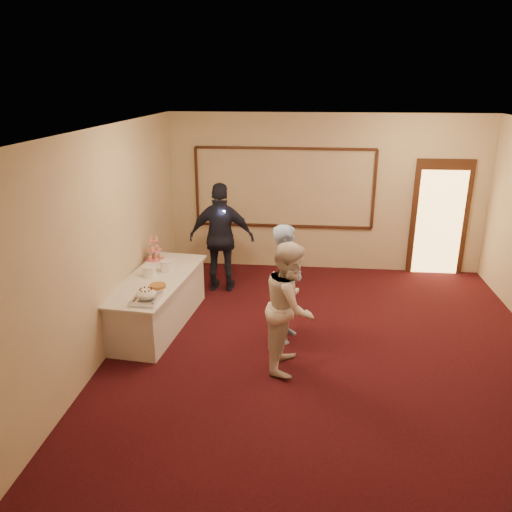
{
  "coord_description": "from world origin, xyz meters",
  "views": [
    {
      "loc": [
        -0.38,
        -5.97,
        3.53
      ],
      "look_at": [
        -1.07,
        0.78,
        1.15
      ],
      "focal_mm": 35.0,
      "sensor_mm": 36.0,
      "label": 1
    }
  ],
  "objects_px": {
    "tart": "(158,286)",
    "guest": "(222,238)",
    "plate_stack_a": "(149,271)",
    "cupcake_stand": "(154,250)",
    "buffet_table": "(158,301)",
    "woman": "(290,306)",
    "man": "(287,283)",
    "pavlova_tray": "(146,296)",
    "plate_stack_b": "(167,266)"
  },
  "relations": [
    {
      "from": "tart",
      "to": "woman",
      "type": "distance_m",
      "value": 1.97
    },
    {
      "from": "plate_stack_b",
      "to": "guest",
      "type": "distance_m",
      "value": 1.36
    },
    {
      "from": "pavlova_tray",
      "to": "woman",
      "type": "height_order",
      "value": "woman"
    },
    {
      "from": "plate_stack_a",
      "to": "pavlova_tray",
      "type": "bearing_deg",
      "value": -75.32
    },
    {
      "from": "tart",
      "to": "pavlova_tray",
      "type": "bearing_deg",
      "value": -93.0
    },
    {
      "from": "man",
      "to": "buffet_table",
      "type": "bearing_deg",
      "value": 97.2
    },
    {
      "from": "plate_stack_a",
      "to": "man",
      "type": "distance_m",
      "value": 2.08
    },
    {
      "from": "buffet_table",
      "to": "woman",
      "type": "xyz_separation_m",
      "value": [
        2.03,
        -0.96,
        0.46
      ]
    },
    {
      "from": "cupcake_stand",
      "to": "plate_stack_a",
      "type": "height_order",
      "value": "cupcake_stand"
    },
    {
      "from": "plate_stack_a",
      "to": "tart",
      "type": "bearing_deg",
      "value": -59.76
    },
    {
      "from": "buffet_table",
      "to": "cupcake_stand",
      "type": "bearing_deg",
      "value": 107.79
    },
    {
      "from": "plate_stack_b",
      "to": "guest",
      "type": "relative_size",
      "value": 0.11
    },
    {
      "from": "guest",
      "to": "plate_stack_a",
      "type": "bearing_deg",
      "value": 59.21
    },
    {
      "from": "tart",
      "to": "man",
      "type": "xyz_separation_m",
      "value": [
        1.81,
        0.16,
        0.06
      ]
    },
    {
      "from": "plate_stack_a",
      "to": "plate_stack_b",
      "type": "bearing_deg",
      "value": 49.24
    },
    {
      "from": "woman",
      "to": "buffet_table",
      "type": "bearing_deg",
      "value": 70.73
    },
    {
      "from": "plate_stack_b",
      "to": "tart",
      "type": "relative_size",
      "value": 0.76
    },
    {
      "from": "pavlova_tray",
      "to": "tart",
      "type": "distance_m",
      "value": 0.44
    },
    {
      "from": "cupcake_stand",
      "to": "man",
      "type": "bearing_deg",
      "value": -24.8
    },
    {
      "from": "cupcake_stand",
      "to": "man",
      "type": "xyz_separation_m",
      "value": [
        2.21,
        -1.02,
        -0.07
      ]
    },
    {
      "from": "pavlova_tray",
      "to": "guest",
      "type": "xyz_separation_m",
      "value": [
        0.63,
        2.29,
        0.12
      ]
    },
    {
      "from": "plate_stack_b",
      "to": "tart",
      "type": "xyz_separation_m",
      "value": [
        0.05,
        -0.67,
        -0.06
      ]
    },
    {
      "from": "plate_stack_a",
      "to": "guest",
      "type": "bearing_deg",
      "value": 58.96
    },
    {
      "from": "man",
      "to": "guest",
      "type": "height_order",
      "value": "guest"
    },
    {
      "from": "pavlova_tray",
      "to": "man",
      "type": "xyz_separation_m",
      "value": [
        1.84,
        0.6,
        0.01
      ]
    },
    {
      "from": "pavlova_tray",
      "to": "man",
      "type": "relative_size",
      "value": 0.28
    },
    {
      "from": "tart",
      "to": "guest",
      "type": "bearing_deg",
      "value": 71.91
    },
    {
      "from": "cupcake_stand",
      "to": "tart",
      "type": "distance_m",
      "value": 1.25
    },
    {
      "from": "pavlova_tray",
      "to": "plate_stack_b",
      "type": "distance_m",
      "value": 1.11
    },
    {
      "from": "buffet_table",
      "to": "guest",
      "type": "distance_m",
      "value": 1.75
    },
    {
      "from": "tart",
      "to": "cupcake_stand",
      "type": "bearing_deg",
      "value": 108.66
    },
    {
      "from": "cupcake_stand",
      "to": "woman",
      "type": "bearing_deg",
      "value": -37.49
    },
    {
      "from": "man",
      "to": "pavlova_tray",
      "type": "bearing_deg",
      "value": 121.74
    },
    {
      "from": "cupcake_stand",
      "to": "tart",
      "type": "height_order",
      "value": "cupcake_stand"
    },
    {
      "from": "plate_stack_a",
      "to": "tart",
      "type": "relative_size",
      "value": 0.73
    },
    {
      "from": "man",
      "to": "guest",
      "type": "bearing_deg",
      "value": 49.18
    },
    {
      "from": "cupcake_stand",
      "to": "plate_stack_b",
      "type": "xyz_separation_m",
      "value": [
        0.35,
        -0.51,
        -0.07
      ]
    },
    {
      "from": "pavlova_tray",
      "to": "woman",
      "type": "relative_size",
      "value": 0.28
    },
    {
      "from": "buffet_table",
      "to": "plate_stack_b",
      "type": "distance_m",
      "value": 0.56
    },
    {
      "from": "cupcake_stand",
      "to": "plate_stack_a",
      "type": "distance_m",
      "value": 0.77
    },
    {
      "from": "man",
      "to": "woman",
      "type": "xyz_separation_m",
      "value": [
        0.08,
        -0.73,
        -0.01
      ]
    },
    {
      "from": "plate_stack_a",
      "to": "cupcake_stand",
      "type": "bearing_deg",
      "value": 101.13
    },
    {
      "from": "pavlova_tray",
      "to": "plate_stack_a",
      "type": "xyz_separation_m",
      "value": [
        -0.23,
        0.87,
        0.01
      ]
    },
    {
      "from": "tart",
      "to": "woman",
      "type": "relative_size",
      "value": 0.16
    },
    {
      "from": "plate_stack_a",
      "to": "tart",
      "type": "distance_m",
      "value": 0.5
    },
    {
      "from": "buffet_table",
      "to": "woman",
      "type": "bearing_deg",
      "value": -25.22
    },
    {
      "from": "guest",
      "to": "cupcake_stand",
      "type": "bearing_deg",
      "value": 34.18
    },
    {
      "from": "cupcake_stand",
      "to": "plate_stack_b",
      "type": "bearing_deg",
      "value": -55.46
    },
    {
      "from": "woman",
      "to": "plate_stack_a",
      "type": "bearing_deg",
      "value": 70.77
    },
    {
      "from": "pavlova_tray",
      "to": "tart",
      "type": "relative_size",
      "value": 1.79
    }
  ]
}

